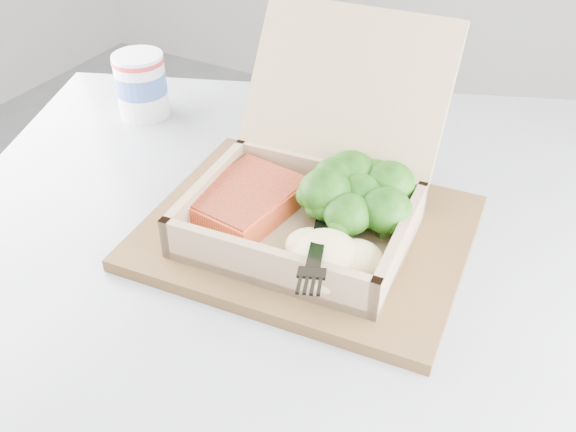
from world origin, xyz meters
The scene contains 9 objects.
cafe_table centered at (-0.18, 0.30, 0.54)m, with size 1.02×1.02×0.72m.
serving_tray centered at (-0.16, 0.32, 0.73)m, with size 0.34×0.27×0.01m, color brown.
takeout_container centered at (-0.17, 0.35, 0.79)m, with size 0.25×0.29×0.19m.
salmon_fillet centered at (-0.23, 0.30, 0.76)m, with size 0.09×0.12×0.03m, color #E7512D.
broccoli_pile centered at (-0.12, 0.35, 0.77)m, with size 0.13×0.13×0.05m, color #33791B, non-canonical shape.
mashed_potatoes centered at (-0.11, 0.26, 0.77)m, with size 0.10×0.09×0.04m, color beige.
plastic_fork centered at (-0.13, 0.28, 0.78)m, with size 0.08×0.17×0.04m.
paper_cup centered at (-0.50, 0.46, 0.77)m, with size 0.07×0.07×0.09m.
receipt centered at (-0.19, 0.50, 0.72)m, with size 0.07×0.14×0.00m, color white.
Camera 1 is at (0.08, -0.16, 1.16)m, focal length 40.00 mm.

